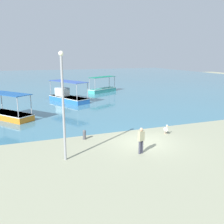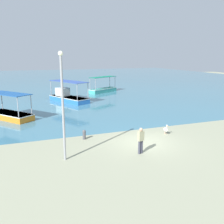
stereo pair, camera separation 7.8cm
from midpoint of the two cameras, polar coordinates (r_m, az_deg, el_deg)
ground at (r=18.05m, az=7.35°, el=-6.94°), size 120.00×120.00×0.00m
harbor_water at (r=63.78m, az=-13.17°, el=7.09°), size 110.00×90.00×0.00m
fishing_boat_near_right at (r=34.02m, az=-10.01°, el=3.50°), size 4.57×6.51×2.72m
fishing_boat_center at (r=26.12m, az=-22.15°, el=-0.43°), size 4.46×5.02×2.52m
fishing_boat_far_right at (r=41.87m, az=-2.01°, el=5.24°), size 5.49×4.05×2.57m
pelican at (r=20.12m, az=12.30°, el=-3.92°), size 0.33×0.81×0.80m
lamp_post at (r=14.38m, az=-11.06°, el=2.35°), size 0.28×0.28×6.32m
mooring_bollard at (r=18.59m, az=-6.26°, el=-5.06°), size 0.25×0.25×0.72m
fisherman_standing at (r=15.83m, az=6.73°, el=-6.33°), size 0.44×0.32×1.69m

